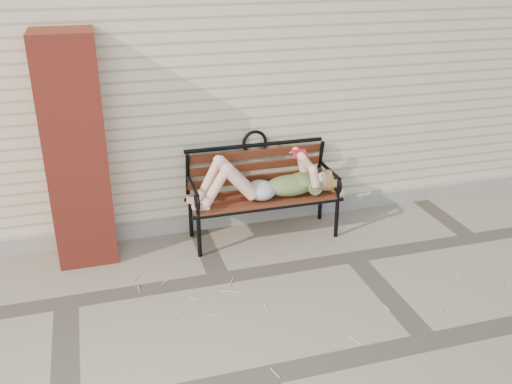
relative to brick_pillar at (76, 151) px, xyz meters
name	(u,v)px	position (x,y,z in m)	size (l,w,h in m)	color
ground	(354,257)	(2.30, -0.75, -1.00)	(80.00, 80.00, 0.00)	gray
house_wall	(259,39)	(2.30, 2.25, 0.50)	(8.00, 4.00, 3.00)	beige
foundation_strip	(314,206)	(2.30, 0.22, -0.93)	(8.00, 0.10, 0.15)	#9A978B
brick_pillar	(76,151)	(0.00, 0.00, 0.00)	(0.50, 0.50, 2.00)	#9F3124
garden_bench	(261,180)	(1.63, -0.03, -0.45)	(1.52, 0.61, 0.99)	black
reading_woman	(266,181)	(1.65, -0.15, -0.41)	(1.44, 0.33, 0.45)	#0A3147
straw_scatter	(345,292)	(1.98, -1.26, -0.99)	(2.97, 1.62, 0.01)	#D6BC68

